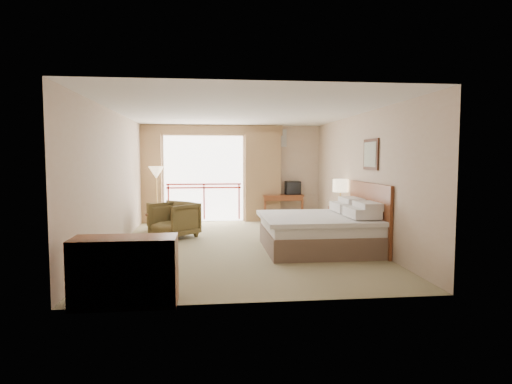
{
  "coord_description": "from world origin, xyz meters",
  "views": [
    {
      "loc": [
        -0.64,
        -8.62,
        1.78
      ],
      "look_at": [
        0.34,
        0.4,
        1.06
      ],
      "focal_mm": 30.0,
      "sensor_mm": 36.0,
      "label": 1
    }
  ],
  "objects": [
    {
      "name": "floor",
      "position": [
        0.0,
        0.0,
        0.0
      ],
      "size": [
        7.0,
        7.0,
        0.0
      ],
      "primitive_type": "plane",
      "color": "gray",
      "rests_on": "ground"
    },
    {
      "name": "coffee_maker",
      "position": [
        1.06,
        3.31,
        0.87
      ],
      "size": [
        0.15,
        0.15,
        0.25
      ],
      "primitive_type": "cylinder",
      "rotation": [
        0.0,
        0.0,
        0.29
      ],
      "color": "black",
      "rests_on": "desk"
    },
    {
      "name": "balcony_door",
      "position": [
        -0.8,
        3.48,
        1.2
      ],
      "size": [
        2.4,
        0.0,
        2.4
      ],
      "primitive_type": "plane",
      "rotation": [
        1.57,
        0.0,
        0.0
      ],
      "color": "white",
      "rests_on": "wall_back"
    },
    {
      "name": "dresser",
      "position": [
        -1.67,
        -3.4,
        0.41
      ],
      "size": [
        1.24,
        0.53,
        0.83
      ],
      "rotation": [
        0.0,
        0.0,
        -0.08
      ],
      "color": "maroon",
      "rests_on": "floor"
    },
    {
      "name": "wastebasket",
      "position": [
        0.83,
        2.42,
        0.16
      ],
      "size": [
        0.32,
        0.32,
        0.33
      ],
      "primitive_type": "cylinder",
      "rotation": [
        0.0,
        0.0,
        0.3
      ],
      "color": "black",
      "rests_on": "floor"
    },
    {
      "name": "floor_lamp",
      "position": [
        -2.03,
        2.79,
        1.35
      ],
      "size": [
        0.4,
        0.4,
        1.56
      ],
      "rotation": [
        0.0,
        0.0,
        0.04
      ],
      "color": "tan",
      "rests_on": "floor"
    },
    {
      "name": "headboard",
      "position": [
        2.46,
        -0.6,
        0.65
      ],
      "size": [
        0.06,
        2.1,
        1.3
      ],
      "primitive_type": "cube",
      "color": "maroon",
      "rests_on": "wall_right"
    },
    {
      "name": "table_lamp",
      "position": [
        2.34,
        0.86,
        1.14
      ],
      "size": [
        0.35,
        0.35,
        0.62
      ],
      "rotation": [
        0.0,
        0.0,
        0.07
      ],
      "color": "tan",
      "rests_on": "nightstand"
    },
    {
      "name": "side_table",
      "position": [
        -1.92,
        1.49,
        0.33
      ],
      "size": [
        0.44,
        0.44,
        0.48
      ],
      "rotation": [
        0.0,
        0.0,
        -0.06
      ],
      "color": "black",
      "rests_on": "floor"
    },
    {
      "name": "framed_art",
      "position": [
        2.47,
        -0.6,
        1.85
      ],
      "size": [
        0.04,
        0.72,
        0.6
      ],
      "color": "black",
      "rests_on": "wall_right"
    },
    {
      "name": "wall_back",
      "position": [
        0.0,
        3.5,
        1.35
      ],
      "size": [
        5.0,
        0.0,
        5.0
      ],
      "primitive_type": "plane",
      "rotation": [
        1.57,
        0.0,
        0.0
      ],
      "color": "#C9AC90",
      "rests_on": "ground"
    },
    {
      "name": "ceiling",
      "position": [
        0.0,
        0.0,
        2.7
      ],
      "size": [
        7.0,
        7.0,
        0.0
      ],
      "primitive_type": "plane",
      "rotation": [
        3.14,
        0.0,
        0.0
      ],
      "color": "white",
      "rests_on": "wall_back"
    },
    {
      "name": "armchair_far",
      "position": [
        -1.68,
        2.21,
        0.0
      ],
      "size": [
        1.08,
        1.07,
        0.71
      ],
      "primitive_type": "imported",
      "rotation": [
        0.0,
        0.0,
        -2.22
      ],
      "color": "#483A1E",
      "rests_on": "floor"
    },
    {
      "name": "curtain_left",
      "position": [
        -2.45,
        3.35,
        1.25
      ],
      "size": [
        1.0,
        0.26,
        2.5
      ],
      "primitive_type": "cube",
      "color": "olive",
      "rests_on": "wall_back"
    },
    {
      "name": "desk",
      "position": [
        1.41,
        3.36,
        0.58
      ],
      "size": [
        1.15,
        0.55,
        0.75
      ],
      "rotation": [
        0.0,
        0.0,
        -0.05
      ],
      "color": "maroon",
      "rests_on": "floor"
    },
    {
      "name": "cup",
      "position": [
        1.21,
        3.26,
        0.79
      ],
      "size": [
        0.07,
        0.07,
        0.1
      ],
      "primitive_type": "cylinder",
      "rotation": [
        0.0,
        0.0,
        -0.07
      ],
      "color": "white",
      "rests_on": "desk"
    },
    {
      "name": "phone",
      "position": [
        2.29,
        0.66,
        0.7
      ],
      "size": [
        0.24,
        0.22,
        0.09
      ],
      "primitive_type": "cube",
      "rotation": [
        0.0,
        0.0,
        0.37
      ],
      "color": "black",
      "rests_on": "nightstand"
    },
    {
      "name": "wall_right",
      "position": [
        2.5,
        0.0,
        1.35
      ],
      "size": [
        0.0,
        7.0,
        7.0
      ],
      "primitive_type": "plane",
      "rotation": [
        1.57,
        0.0,
        -1.57
      ],
      "color": "#C9AC90",
      "rests_on": "ground"
    },
    {
      "name": "tv",
      "position": [
        1.71,
        3.31,
        0.94
      ],
      "size": [
        0.42,
        0.33,
        0.38
      ],
      "rotation": [
        0.0,
        0.0,
        -0.09
      ],
      "color": "black",
      "rests_on": "desk"
    },
    {
      "name": "wall_front",
      "position": [
        0.0,
        -3.5,
        1.35
      ],
      "size": [
        5.0,
        0.0,
        5.0
      ],
      "primitive_type": "plane",
      "rotation": [
        -1.57,
        0.0,
        0.0
      ],
      "color": "#C9AC90",
      "rests_on": "ground"
    },
    {
      "name": "armchair_near",
      "position": [
        -1.43,
        1.01,
        0.0
      ],
      "size": [
        1.22,
        1.22,
        0.8
      ],
      "primitive_type": "imported",
      "rotation": [
        0.0,
        0.0,
        -0.77
      ],
      "color": "#483A1E",
      "rests_on": "floor"
    },
    {
      "name": "hvac_vent",
      "position": [
        1.3,
        3.47,
        2.35
      ],
      "size": [
        0.5,
        0.04,
        0.5
      ],
      "primitive_type": "cube",
      "color": "silver",
      "rests_on": "wall_back"
    },
    {
      "name": "balcony_railing",
      "position": [
        -0.8,
        3.46,
        0.81
      ],
      "size": [
        2.09,
        0.03,
        1.02
      ],
      "color": "#B21C0F",
      "rests_on": "wall_back"
    },
    {
      "name": "curtain_right",
      "position": [
        0.85,
        3.35,
        1.25
      ],
      "size": [
        1.0,
        0.26,
        2.5
      ],
      "primitive_type": "cube",
      "color": "olive",
      "rests_on": "wall_back"
    },
    {
      "name": "wall_left",
      "position": [
        -2.5,
        0.0,
        1.35
      ],
      "size": [
        0.0,
        7.0,
        7.0
      ],
      "primitive_type": "plane",
      "rotation": [
        1.57,
        0.0,
        1.57
      ],
      "color": "#C9AC90",
      "rests_on": "ground"
    },
    {
      "name": "bed",
      "position": [
        1.5,
        -0.6,
        0.38
      ],
      "size": [
        2.13,
        2.06,
        0.97
      ],
      "color": "brown",
      "rests_on": "floor"
    },
    {
      "name": "valance",
      "position": [
        -0.8,
        3.38,
        2.55
      ],
      "size": [
        4.4,
        0.22,
        0.28
      ],
      "primitive_type": "cube",
      "color": "olive",
      "rests_on": "wall_back"
    },
    {
      "name": "book",
      "position": [
        -1.92,
        1.49,
        0.49
      ],
      "size": [
        0.18,
        0.24,
        0.02
      ],
      "primitive_type": "imported",
      "rotation": [
        0.0,
        0.0,
        -0.0
      ],
      "color": "white",
      "rests_on": "side_table"
    },
    {
      "name": "nightstand",
      "position": [
        2.34,
        0.81,
        0.33
      ],
      "size": [
        0.49,
        0.57,
        0.66
      ],
      "primitive_type": "cube",
      "rotation": [
        0.0,
        0.0,
        -0.05
      ],
      "color": "maroon",
      "rests_on": "floor"
    }
  ]
}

